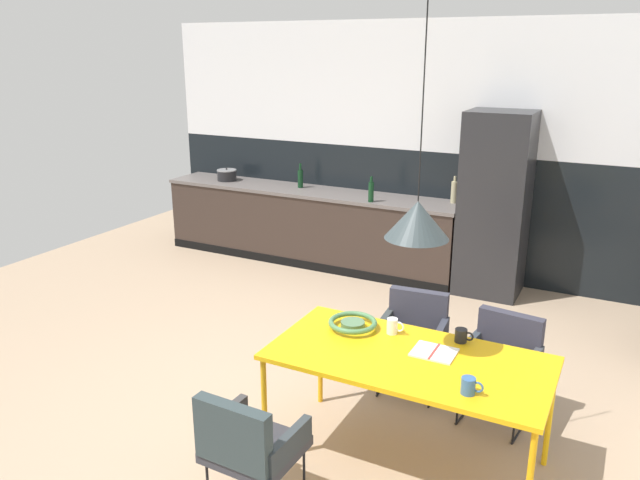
{
  "coord_description": "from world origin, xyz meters",
  "views": [
    {
      "loc": [
        2.13,
        -3.36,
        2.55
      ],
      "look_at": [
        -0.15,
        1.04,
        1.01
      ],
      "focal_mm": 34.74,
      "sensor_mm": 36.0,
      "label": 1
    }
  ],
  "objects_px": {
    "refrigerator_column": "(494,205)",
    "armchair_corner_seat": "(414,329)",
    "cooking_pot": "(227,175)",
    "bottle_spice_small": "(454,192)",
    "armchair_head_of_table": "(503,355)",
    "armchair_far_side": "(247,442)",
    "open_book": "(434,352)",
    "fruit_bowl": "(353,323)",
    "bottle_vinegar_dark": "(300,178)",
    "pendant_lamp_over_table_near": "(417,220)",
    "mug_wide_latte": "(393,326)",
    "bottle_oil_tall": "(371,191)",
    "mug_short_terracotta": "(462,336)",
    "mug_dark_espresso": "(469,386)",
    "dining_table": "(409,363)"
  },
  "relations": [
    {
      "from": "armchair_far_side",
      "to": "bottle_vinegar_dark",
      "type": "bearing_deg",
      "value": 117.11
    },
    {
      "from": "armchair_corner_seat",
      "to": "mug_wide_latte",
      "type": "xyz_separation_m",
      "value": [
        0.08,
        -0.68,
        0.32
      ]
    },
    {
      "from": "armchair_far_side",
      "to": "fruit_bowl",
      "type": "relative_size",
      "value": 2.43
    },
    {
      "from": "fruit_bowl",
      "to": "mug_dark_espresso",
      "type": "distance_m",
      "value": 1.01
    },
    {
      "from": "cooking_pot",
      "to": "armchair_far_side",
      "type": "bearing_deg",
      "value": -53.49
    },
    {
      "from": "dining_table",
      "to": "mug_wide_latte",
      "type": "distance_m",
      "value": 0.33
    },
    {
      "from": "armchair_head_of_table",
      "to": "bottle_vinegar_dark",
      "type": "bearing_deg",
      "value": -32.17
    },
    {
      "from": "refrigerator_column",
      "to": "mug_short_terracotta",
      "type": "bearing_deg",
      "value": -81.5
    },
    {
      "from": "mug_dark_espresso",
      "to": "bottle_vinegar_dark",
      "type": "xyz_separation_m",
      "value": [
        -2.99,
        3.52,
        0.22
      ]
    },
    {
      "from": "armchair_far_side",
      "to": "open_book",
      "type": "height_order",
      "value": "armchair_far_side"
    },
    {
      "from": "armchair_far_side",
      "to": "fruit_bowl",
      "type": "distance_m",
      "value": 1.12
    },
    {
      "from": "mug_wide_latte",
      "to": "bottle_spice_small",
      "type": "xyz_separation_m",
      "value": [
        -0.47,
        3.1,
        0.22
      ]
    },
    {
      "from": "mug_short_terracotta",
      "to": "mug_wide_latte",
      "type": "xyz_separation_m",
      "value": [
        -0.43,
        -0.09,
        0.01
      ]
    },
    {
      "from": "refrigerator_column",
      "to": "cooking_pot",
      "type": "xyz_separation_m",
      "value": [
        -3.42,
        -0.0,
        0.0
      ]
    },
    {
      "from": "armchair_head_of_table",
      "to": "armchair_far_side",
      "type": "height_order",
      "value": "armchair_far_side"
    },
    {
      "from": "armchair_far_side",
      "to": "bottle_oil_tall",
      "type": "relative_size",
      "value": 2.76
    },
    {
      "from": "open_book",
      "to": "bottle_spice_small",
      "type": "xyz_separation_m",
      "value": [
        -0.8,
        3.24,
        0.27
      ]
    },
    {
      "from": "armchair_corner_seat",
      "to": "bottle_vinegar_dark",
      "type": "distance_m",
      "value": 3.31
    },
    {
      "from": "refrigerator_column",
      "to": "mug_wide_latte",
      "type": "xyz_separation_m",
      "value": [
        -0.0,
        -2.95,
        -0.17
      ]
    },
    {
      "from": "fruit_bowl",
      "to": "mug_short_terracotta",
      "type": "distance_m",
      "value": 0.71
    },
    {
      "from": "armchair_corner_seat",
      "to": "fruit_bowl",
      "type": "xyz_separation_m",
      "value": [
        -0.19,
        -0.73,
        0.31
      ]
    },
    {
      "from": "armchair_far_side",
      "to": "bottle_vinegar_dark",
      "type": "xyz_separation_m",
      "value": [
        -1.96,
        4.13,
        0.52
      ]
    },
    {
      "from": "armchair_far_side",
      "to": "open_book",
      "type": "bearing_deg",
      "value": 55.06
    },
    {
      "from": "refrigerator_column",
      "to": "fruit_bowl",
      "type": "bearing_deg",
      "value": -95.14
    },
    {
      "from": "armchair_head_of_table",
      "to": "fruit_bowl",
      "type": "bearing_deg",
      "value": 41.6
    },
    {
      "from": "refrigerator_column",
      "to": "dining_table",
      "type": "height_order",
      "value": "refrigerator_column"
    },
    {
      "from": "refrigerator_column",
      "to": "mug_wide_latte",
      "type": "bearing_deg",
      "value": -90.09
    },
    {
      "from": "mug_wide_latte",
      "to": "bottle_oil_tall",
      "type": "distance_m",
      "value": 3.03
    },
    {
      "from": "mug_wide_latte",
      "to": "refrigerator_column",
      "type": "bearing_deg",
      "value": 89.91
    },
    {
      "from": "armchair_head_of_table",
      "to": "cooking_pot",
      "type": "relative_size",
      "value": 3.03
    },
    {
      "from": "refrigerator_column",
      "to": "armchair_corner_seat",
      "type": "distance_m",
      "value": 2.32
    },
    {
      "from": "dining_table",
      "to": "pendant_lamp_over_table_near",
      "type": "height_order",
      "value": "pendant_lamp_over_table_near"
    },
    {
      "from": "open_book",
      "to": "mug_dark_espresso",
      "type": "height_order",
      "value": "mug_dark_espresso"
    },
    {
      "from": "armchair_head_of_table",
      "to": "mug_short_terracotta",
      "type": "relative_size",
      "value": 6.33
    },
    {
      "from": "cooking_pot",
      "to": "bottle_spice_small",
      "type": "bearing_deg",
      "value": 3.03
    },
    {
      "from": "mug_wide_latte",
      "to": "pendant_lamp_over_table_near",
      "type": "distance_m",
      "value": 0.85
    },
    {
      "from": "open_book",
      "to": "mug_wide_latte",
      "type": "xyz_separation_m",
      "value": [
        -0.32,
        0.14,
        0.05
      ]
    },
    {
      "from": "mug_wide_latte",
      "to": "bottle_spice_small",
      "type": "distance_m",
      "value": 3.15
    },
    {
      "from": "mug_short_terracotta",
      "to": "cooking_pot",
      "type": "height_order",
      "value": "cooking_pot"
    },
    {
      "from": "pendant_lamp_over_table_near",
      "to": "open_book",
      "type": "bearing_deg",
      "value": 30.25
    },
    {
      "from": "open_book",
      "to": "bottle_vinegar_dark",
      "type": "distance_m",
      "value": 4.15
    },
    {
      "from": "mug_short_terracotta",
      "to": "armchair_head_of_table",
      "type": "bearing_deg",
      "value": 68.01
    },
    {
      "from": "armchair_far_side",
      "to": "armchair_corner_seat",
      "type": "xyz_separation_m",
      "value": [
        0.33,
        1.8,
        -0.02
      ]
    },
    {
      "from": "armchair_head_of_table",
      "to": "armchair_corner_seat",
      "type": "xyz_separation_m",
      "value": [
        -0.7,
        0.13,
        -0.0
      ]
    },
    {
      "from": "fruit_bowl",
      "to": "bottle_oil_tall",
      "type": "distance_m",
      "value": 2.97
    },
    {
      "from": "mug_short_terracotta",
      "to": "bottle_oil_tall",
      "type": "distance_m",
      "value": 3.17
    },
    {
      "from": "dining_table",
      "to": "open_book",
      "type": "xyz_separation_m",
      "value": [
        0.13,
        0.11,
        0.05
      ]
    },
    {
      "from": "mug_wide_latte",
      "to": "bottle_vinegar_dark",
      "type": "relative_size",
      "value": 0.39
    },
    {
      "from": "armchair_head_of_table",
      "to": "open_book",
      "type": "height_order",
      "value": "open_book"
    },
    {
      "from": "cooking_pot",
      "to": "pendant_lamp_over_table_near",
      "type": "relative_size",
      "value": 0.19
    }
  ]
}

